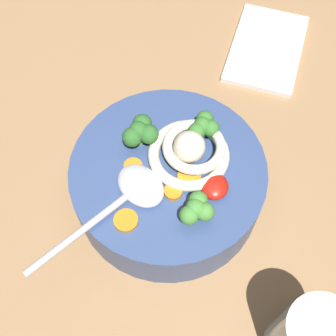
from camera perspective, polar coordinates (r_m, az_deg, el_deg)
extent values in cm
cube|color=#936D47|center=(58.64, -3.76, -5.45)|extent=(105.69, 105.69, 3.45)
cylinder|color=#334775|center=(54.61, 0.00, -1.73)|extent=(22.90, 22.90, 6.77)
cylinder|color=#B27A33|center=(54.37, 0.00, -1.60)|extent=(20.15, 20.15, 6.23)
torus|color=beige|center=(51.83, 2.63, 1.71)|extent=(9.41, 9.41, 1.30)
torus|color=beige|center=(51.21, 3.32, 2.73)|extent=(10.08, 10.08, 1.17)
sphere|color=beige|center=(50.39, 2.71, 2.70)|extent=(3.65, 3.65, 3.65)
ellipsoid|color=#B7B7BC|center=(49.77, -3.46, -2.22)|extent=(6.79, 7.39, 1.60)
cylinder|color=#B7B7BC|center=(48.41, -10.36, -7.43)|extent=(13.44, 8.11, 0.80)
ellipsoid|color=#B2190F|center=(49.95, 5.96, -2.36)|extent=(3.29, 2.96, 1.48)
cylinder|color=#7A9E60|center=(53.04, -3.62, 3.69)|extent=(1.16, 1.16, 1.24)
sphere|color=#2D6628|center=(51.58, -3.73, 4.75)|extent=(2.28, 2.28, 2.28)
sphere|color=#2D6628|center=(52.33, -3.27, 5.61)|extent=(2.28, 2.28, 2.28)
sphere|color=#2D6628|center=(51.25, -4.56, 3.90)|extent=(2.28, 2.28, 2.28)
sphere|color=#2D6628|center=(51.45, -2.53, 4.31)|extent=(2.28, 2.28, 2.28)
cylinder|color=#7A9E60|center=(53.62, 4.25, 4.45)|extent=(1.05, 1.05, 1.12)
sphere|color=#38752D|center=(52.31, 4.36, 5.41)|extent=(2.05, 2.05, 2.05)
sphere|color=#38752D|center=(53.04, 4.67, 6.16)|extent=(2.05, 2.05, 2.05)
sphere|color=#38752D|center=(51.91, 3.66, 4.66)|extent=(2.05, 2.05, 2.05)
sphere|color=#38752D|center=(52.33, 5.43, 5.01)|extent=(2.05, 2.05, 2.05)
cylinder|color=#7A9E60|center=(48.57, 3.37, -5.83)|extent=(1.05, 1.05, 1.13)
sphere|color=#478938|center=(47.11, 3.47, -5.06)|extent=(2.07, 2.07, 2.07)
sphere|color=#478938|center=(47.71, 3.83, -4.07)|extent=(2.07, 2.07, 2.07)
sphere|color=#478938|center=(46.85, 2.68, -5.96)|extent=(2.07, 2.07, 2.07)
sphere|color=#478938|center=(47.18, 4.66, -5.50)|extent=(2.07, 2.07, 2.07)
cylinder|color=orange|center=(48.76, -5.34, -6.61)|extent=(2.64, 2.64, 0.48)
cylinder|color=orange|center=(49.69, 0.48, -3.47)|extent=(2.03, 2.03, 0.62)
cylinder|color=orange|center=(51.65, -4.43, 0.21)|extent=(2.14, 2.14, 0.42)
cylinder|color=orange|center=(50.90, 2.68, -1.07)|extent=(2.65, 2.65, 0.46)
cube|color=white|center=(73.18, 12.33, 14.56)|extent=(16.65, 10.83, 0.80)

